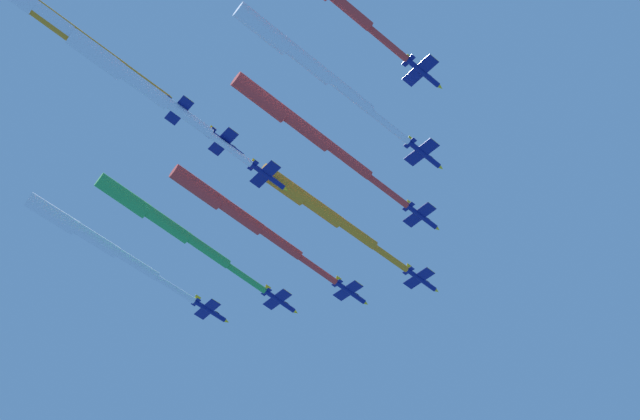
# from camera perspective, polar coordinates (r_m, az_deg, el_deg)

# --- Properties ---
(jet_lead) EXTENTS (40.96, 35.59, 4.49)m
(jet_lead) POSITION_cam_1_polar(r_m,az_deg,el_deg) (183.33, 0.04, 0.03)
(jet_lead) COLOR navy
(jet_port_inner) EXTENTS (44.50, 37.46, 4.54)m
(jet_port_inner) POSITION_cam_1_polar(r_m,az_deg,el_deg) (183.34, -5.67, -0.33)
(jet_port_inner) COLOR navy
(jet_starboard_inner) EXTENTS (45.72, 38.64, 4.43)m
(jet_starboard_inner) POSITION_cam_1_polar(r_m,az_deg,el_deg) (175.22, -1.10, 5.65)
(jet_starboard_inner) COLOR navy
(jet_port_mid) EXTENTS (44.89, 37.24, 4.45)m
(jet_port_mid) POSITION_cam_1_polar(r_m,az_deg,el_deg) (186.96, -10.67, -0.92)
(jet_port_mid) COLOR navy
(jet_starboard_mid) EXTENTS (43.79, 36.67, 4.51)m
(jet_starboard_mid) POSITION_cam_1_polar(r_m,az_deg,el_deg) (166.70, -0.93, 10.24)
(jet_starboard_mid) COLOR navy
(jet_port_outer) EXTENTS (42.75, 37.25, 4.46)m
(jet_port_outer) POSITION_cam_1_polar(r_m,az_deg,el_deg) (192.24, -15.35, -1.97)
(jet_port_outer) COLOR navy
(jet_trail_port) EXTENTS (43.61, 36.84, 4.45)m
(jet_trail_port) POSITION_cam_1_polar(r_m,az_deg,el_deg) (172.20, -12.15, 8.34)
(jet_trail_port) COLOR navy
(jet_trail_starboard) EXTENTS (43.39, 36.60, 4.48)m
(jet_trail_starboard) POSITION_cam_1_polar(r_m,az_deg,el_deg) (173.12, -15.11, 10.53)
(jet_trail_starboard) COLOR navy
(jet_tail_end) EXTENTS (41.80, 35.37, 4.53)m
(jet_tail_end) POSITION_cam_1_polar(r_m,az_deg,el_deg) (173.41, -17.89, 12.33)
(jet_tail_end) COLOR navy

